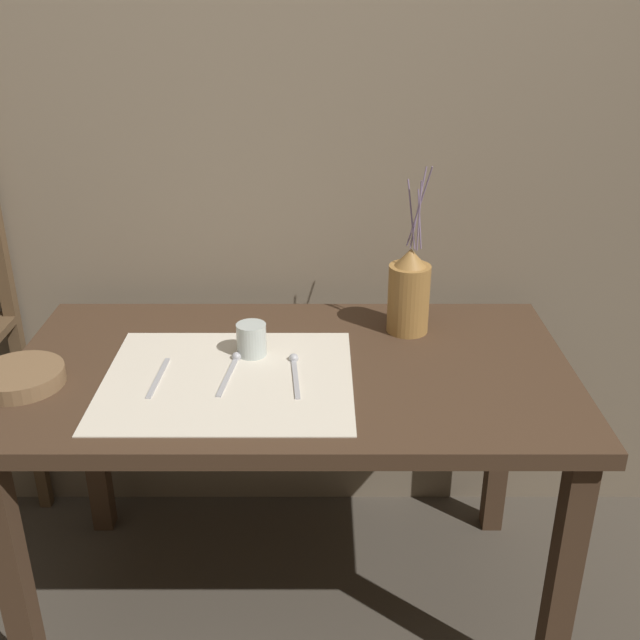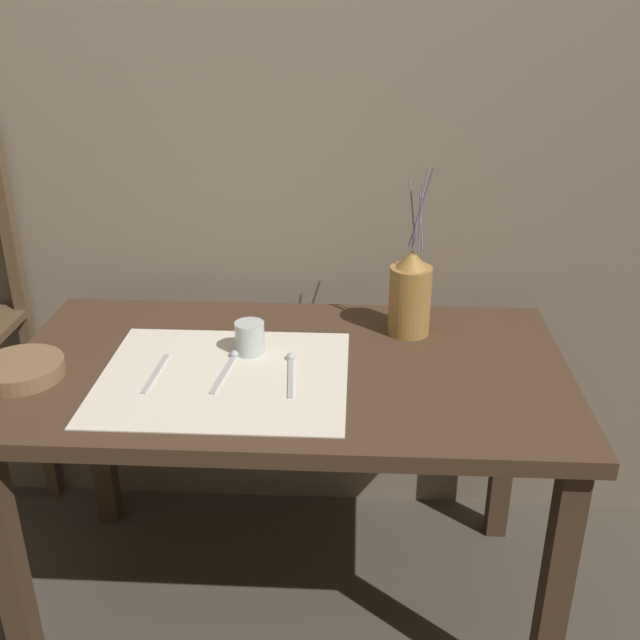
{
  "view_description": "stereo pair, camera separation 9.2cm",
  "coord_description": "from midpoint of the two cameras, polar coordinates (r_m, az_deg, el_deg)",
  "views": [
    {
      "loc": [
        0.07,
        -1.6,
        1.6
      ],
      "look_at": [
        0.08,
        0.0,
        0.87
      ],
      "focal_mm": 42.0,
      "sensor_mm": 36.0,
      "label": 1
    },
    {
      "loc": [
        0.16,
        -1.6,
        1.6
      ],
      "look_at": [
        0.08,
        0.0,
        0.87
      ],
      "focal_mm": 42.0,
      "sensor_mm": 36.0,
      "label": 2
    }
  ],
  "objects": [
    {
      "name": "wooden_bowl",
      "position": [
        1.87,
        -20.55,
        -3.58
      ],
      "size": [
        0.2,
        0.2,
        0.04
      ],
      "color": "brown",
      "rests_on": "wooden_table"
    },
    {
      "name": "linen_cloth",
      "position": [
        1.77,
        -5.88,
        -4.32
      ],
      "size": [
        0.58,
        0.49,
        0.0
      ],
      "color": "beige",
      "rests_on": "wooden_table"
    },
    {
      "name": "fork_outer",
      "position": [
        1.8,
        -11.01,
        -4.03
      ],
      "size": [
        0.02,
        0.19,
        0.0
      ],
      "color": "#A8A8AD",
      "rests_on": "wooden_table"
    },
    {
      "name": "pitcher_with_flowers",
      "position": [
        1.95,
        8.22,
        1.88
      ],
      "size": [
        0.11,
        0.11,
        0.44
      ],
      "color": "olive",
      "rests_on": "wooden_table"
    },
    {
      "name": "spoon_outer",
      "position": [
        1.8,
        -0.78,
        -3.48
      ],
      "size": [
        0.03,
        0.2,
        0.02
      ],
      "color": "#A8A8AD",
      "rests_on": "wooden_table"
    },
    {
      "name": "glass_tumbler_near",
      "position": [
        1.85,
        -3.96,
        -1.38
      ],
      "size": [
        0.07,
        0.07,
        0.08
      ],
      "color": "#B7C1BC",
      "rests_on": "wooden_table"
    },
    {
      "name": "wooden_table",
      "position": [
        1.86,
        -1.02,
        -5.99
      ],
      "size": [
        1.36,
        0.75,
        0.75
      ],
      "color": "#422D1E",
      "rests_on": "ground_plane"
    },
    {
      "name": "ground_plane",
      "position": [
        2.27,
        -0.89,
        -20.35
      ],
      "size": [
        12.0,
        12.0,
        0.0
      ],
      "primitive_type": "plane",
      "color": "#473F35"
    },
    {
      "name": "spoon_inner",
      "position": [
        1.82,
        -5.41,
        -3.23
      ],
      "size": [
        0.04,
        0.2,
        0.02
      ],
      "color": "#A8A8AD",
      "rests_on": "wooden_table"
    },
    {
      "name": "stone_wall_back",
      "position": [
        2.13,
        -0.21,
        13.72
      ],
      "size": [
        7.0,
        0.06,
        2.4
      ],
      "color": "#7A6B56",
      "rests_on": "ground_plane"
    }
  ]
}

